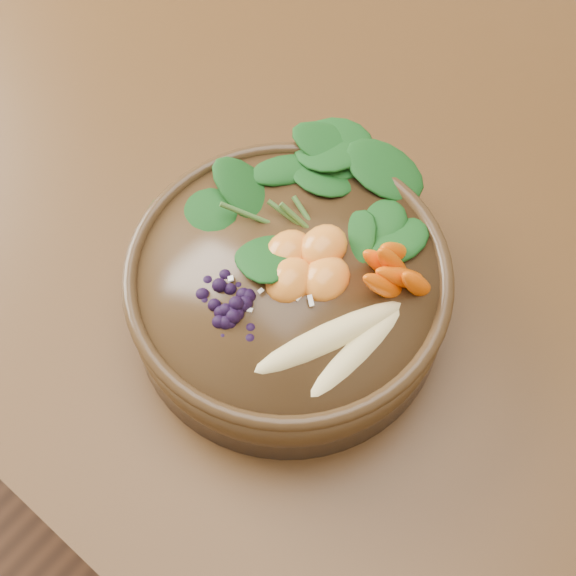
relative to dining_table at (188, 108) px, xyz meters
name	(u,v)px	position (x,y,z in m)	size (l,w,h in m)	color
ground	(225,340)	(0.00, 0.00, -0.66)	(4.00, 4.00, 0.00)	#381E0F
dining_table	(188,108)	(0.00, 0.00, 0.00)	(1.60, 0.90, 0.75)	#331C0C
stoneware_bowl	(288,294)	(0.31, -0.18, 0.13)	(0.28, 0.28, 0.08)	#402C18
kale_heap	(320,193)	(0.29, -0.11, 0.19)	(0.18, 0.16, 0.04)	#114A13
carrot_cluster	(401,253)	(0.38, -0.12, 0.21)	(0.06, 0.06, 0.08)	#FF6203
banana_halves	(344,337)	(0.39, -0.20, 0.18)	(0.08, 0.15, 0.03)	#E0CC84
mandarin_cluster	(307,255)	(0.32, -0.16, 0.18)	(0.08, 0.09, 0.03)	orange
blueberry_pile	(228,294)	(0.29, -0.23, 0.19)	(0.13, 0.10, 0.04)	black
coconut_flakes	(269,281)	(0.30, -0.20, 0.17)	(0.09, 0.07, 0.01)	white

